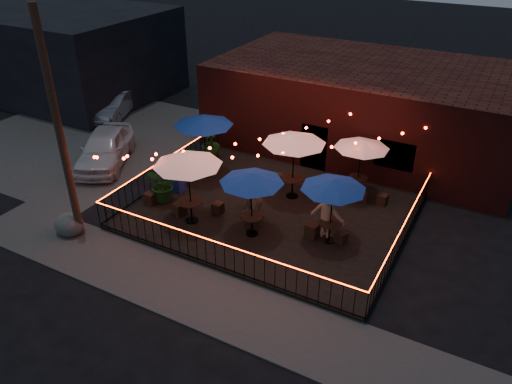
{
  "coord_description": "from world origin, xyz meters",
  "views": [
    {
      "loc": [
        7.28,
        -12.62,
        10.36
      ],
      "look_at": [
        -0.39,
        1.45,
        1.13
      ],
      "focal_mm": 35.0,
      "sensor_mm": 36.0,
      "label": 1
    }
  ],
  "objects_px": {
    "cafe_table_3": "(294,140)",
    "cafe_table_5": "(362,145)",
    "cafe_table_2": "(252,179)",
    "utility_pole": "(60,133)",
    "cafe_table_0": "(187,161)",
    "cooler": "(177,182)",
    "cafe_table_1": "(204,121)",
    "boulder": "(69,225)",
    "cafe_table_4": "(334,185)"
  },
  "relations": [
    {
      "from": "utility_pole",
      "to": "cafe_table_2",
      "type": "distance_m",
      "value": 6.4
    },
    {
      "from": "cafe_table_4",
      "to": "boulder",
      "type": "relative_size",
      "value": 2.63
    },
    {
      "from": "cooler",
      "to": "cafe_table_1",
      "type": "bearing_deg",
      "value": 84.16
    },
    {
      "from": "cafe_table_0",
      "to": "cafe_table_1",
      "type": "bearing_deg",
      "value": 115.0
    },
    {
      "from": "cafe_table_1",
      "to": "cafe_table_2",
      "type": "xyz_separation_m",
      "value": [
        3.91,
        -2.96,
        -0.26
      ]
    },
    {
      "from": "cafe_table_3",
      "to": "cafe_table_4",
      "type": "bearing_deg",
      "value": -41.67
    },
    {
      "from": "cafe_table_2",
      "to": "cafe_table_5",
      "type": "height_order",
      "value": "cafe_table_2"
    },
    {
      "from": "cafe_table_1",
      "to": "cafe_table_3",
      "type": "relative_size",
      "value": 0.99
    },
    {
      "from": "utility_pole",
      "to": "cafe_table_0",
      "type": "distance_m",
      "value": 4.24
    },
    {
      "from": "cafe_table_1",
      "to": "cooler",
      "type": "relative_size",
      "value": 3.62
    },
    {
      "from": "cafe_table_0",
      "to": "boulder",
      "type": "relative_size",
      "value": 2.73
    },
    {
      "from": "cafe_table_0",
      "to": "cafe_table_2",
      "type": "distance_m",
      "value": 2.41
    },
    {
      "from": "boulder",
      "to": "cooler",
      "type": "bearing_deg",
      "value": 68.21
    },
    {
      "from": "cafe_table_1",
      "to": "cafe_table_4",
      "type": "bearing_deg",
      "value": -17.39
    },
    {
      "from": "utility_pole",
      "to": "boulder",
      "type": "relative_size",
      "value": 8.02
    },
    {
      "from": "cafe_table_3",
      "to": "cafe_table_5",
      "type": "distance_m",
      "value": 2.67
    },
    {
      "from": "cafe_table_4",
      "to": "cooler",
      "type": "relative_size",
      "value": 3.27
    },
    {
      "from": "cafe_table_2",
      "to": "cafe_table_4",
      "type": "distance_m",
      "value": 2.73
    },
    {
      "from": "cafe_table_1",
      "to": "cafe_table_5",
      "type": "height_order",
      "value": "cafe_table_1"
    },
    {
      "from": "cafe_table_4",
      "to": "cafe_table_5",
      "type": "relative_size",
      "value": 0.93
    },
    {
      "from": "boulder",
      "to": "utility_pole",
      "type": "bearing_deg",
      "value": 17.31
    },
    {
      "from": "cafe_table_0",
      "to": "cafe_table_3",
      "type": "distance_m",
      "value": 4.25
    },
    {
      "from": "cafe_table_2",
      "to": "cafe_table_5",
      "type": "distance_m",
      "value": 5.14
    },
    {
      "from": "utility_pole",
      "to": "cooler",
      "type": "height_order",
      "value": "utility_pole"
    },
    {
      "from": "cafe_table_3",
      "to": "cooler",
      "type": "xyz_separation_m",
      "value": [
        -4.33,
        -1.84,
        -2.08
      ]
    },
    {
      "from": "cafe_table_3",
      "to": "cafe_table_2",
      "type": "bearing_deg",
      "value": -92.37
    },
    {
      "from": "cafe_table_0",
      "to": "cafe_table_2",
      "type": "relative_size",
      "value": 0.93
    },
    {
      "from": "cafe_table_3",
      "to": "cooler",
      "type": "bearing_deg",
      "value": -157.02
    },
    {
      "from": "boulder",
      "to": "cafe_table_3",
      "type": "bearing_deg",
      "value": 45.17
    },
    {
      "from": "cafe_table_1",
      "to": "cafe_table_3",
      "type": "bearing_deg",
      "value": 2.01
    },
    {
      "from": "utility_pole",
      "to": "cafe_table_1",
      "type": "distance_m",
      "value": 6.16
    },
    {
      "from": "cafe_table_3",
      "to": "cooler",
      "type": "distance_m",
      "value": 5.15
    },
    {
      "from": "cafe_table_2",
      "to": "boulder",
      "type": "relative_size",
      "value": 2.93
    },
    {
      "from": "cafe_table_4",
      "to": "cafe_table_3",
      "type": "bearing_deg",
      "value": 138.33
    },
    {
      "from": "boulder",
      "to": "cafe_table_2",
      "type": "bearing_deg",
      "value": 26.59
    },
    {
      "from": "cafe_table_1",
      "to": "boulder",
      "type": "bearing_deg",
      "value": -108.54
    },
    {
      "from": "cafe_table_2",
      "to": "cafe_table_3",
      "type": "distance_m",
      "value": 3.12
    },
    {
      "from": "utility_pole",
      "to": "cafe_table_5",
      "type": "xyz_separation_m",
      "value": [
        7.85,
        7.4,
        -1.67
      ]
    },
    {
      "from": "cafe_table_0",
      "to": "cafe_table_5",
      "type": "relative_size",
      "value": 0.97
    },
    {
      "from": "cooler",
      "to": "cafe_table_3",
      "type": "bearing_deg",
      "value": 27.08
    },
    {
      "from": "cafe_table_2",
      "to": "boulder",
      "type": "distance_m",
      "value": 6.89
    },
    {
      "from": "cafe_table_5",
      "to": "cafe_table_3",
      "type": "bearing_deg",
      "value": -146.49
    },
    {
      "from": "utility_pole",
      "to": "cafe_table_4",
      "type": "height_order",
      "value": "utility_pole"
    },
    {
      "from": "cafe_table_1",
      "to": "cooler",
      "type": "distance_m",
      "value": 2.71
    },
    {
      "from": "cooler",
      "to": "boulder",
      "type": "height_order",
      "value": "cooler"
    },
    {
      "from": "cafe_table_2",
      "to": "boulder",
      "type": "xyz_separation_m",
      "value": [
        -5.89,
        -2.95,
        -2.01
      ]
    },
    {
      "from": "cafe_table_2",
      "to": "cafe_table_3",
      "type": "bearing_deg",
      "value": 87.63
    },
    {
      "from": "utility_pole",
      "to": "cafe_table_0",
      "type": "relative_size",
      "value": 2.93
    },
    {
      "from": "cafe_table_3",
      "to": "cafe_table_5",
      "type": "relative_size",
      "value": 1.04
    },
    {
      "from": "cafe_table_2",
      "to": "cafe_table_4",
      "type": "bearing_deg",
      "value": 20.06
    }
  ]
}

